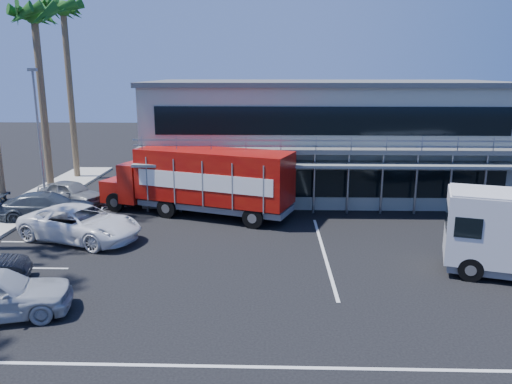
{
  "coord_description": "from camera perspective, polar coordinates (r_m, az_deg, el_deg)",
  "views": [
    {
      "loc": [
        -0.43,
        -18.18,
        7.94
      ],
      "look_at": [
        -1.11,
        4.95,
        2.3
      ],
      "focal_mm": 35.0,
      "sensor_mm": 36.0,
      "label": 1
    }
  ],
  "objects": [
    {
      "name": "parked_car_d",
      "position": [
        29.36,
        -22.66,
        -1.56
      ],
      "size": [
        5.39,
        2.69,
        1.5
      ],
      "primitive_type": "imported",
      "rotation": [
        0.0,
        0.0,
        1.69
      ],
      "color": "#333B44",
      "rests_on": "ground"
    },
    {
      "name": "building",
      "position": [
        33.57,
        7.57,
        6.24
      ],
      "size": [
        22.4,
        12.0,
        7.3
      ],
      "color": "#999F92",
      "rests_on": "ground"
    },
    {
      "name": "light_pole_far",
      "position": [
        32.45,
        -23.6,
        6.48
      ],
      "size": [
        0.5,
        0.25,
        8.09
      ],
      "color": "gray",
      "rests_on": "ground"
    },
    {
      "name": "parked_car_e",
      "position": [
        32.21,
        -20.38,
        -0.09
      ],
      "size": [
        4.7,
        3.36,
        1.49
      ],
      "primitive_type": "imported",
      "rotation": [
        0.0,
        0.0,
        1.16
      ],
      "color": "slate",
      "rests_on": "ground"
    },
    {
      "name": "ground",
      "position": [
        19.85,
        2.83,
        -9.9
      ],
      "size": [
        120.0,
        120.0,
        0.0
      ],
      "primitive_type": "plane",
      "color": "black",
      "rests_on": "ground"
    },
    {
      "name": "red_truck",
      "position": [
        27.84,
        -6.24,
        1.42
      ],
      "size": [
        11.34,
        6.19,
        3.75
      ],
      "rotation": [
        0.0,
        0.0,
        -0.35
      ],
      "color": "#98130C",
      "rests_on": "ground"
    },
    {
      "name": "parked_car_c",
      "position": [
        25.36,
        -19.39,
        -3.4
      ],
      "size": [
        6.53,
        4.64,
        1.65
      ],
      "primitive_type": "imported",
      "rotation": [
        0.0,
        0.0,
        1.21
      ],
      "color": "white",
      "rests_on": "ground"
    },
    {
      "name": "palm_f",
      "position": [
        39.67,
        -21.1,
        17.93
      ],
      "size": [
        2.8,
        2.8,
        13.25
      ],
      "color": "brown",
      "rests_on": "ground"
    },
    {
      "name": "palm_e",
      "position": [
        34.39,
        -23.94,
        16.96
      ],
      "size": [
        2.8,
        2.8,
        12.25
      ],
      "color": "brown",
      "rests_on": "ground"
    }
  ]
}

